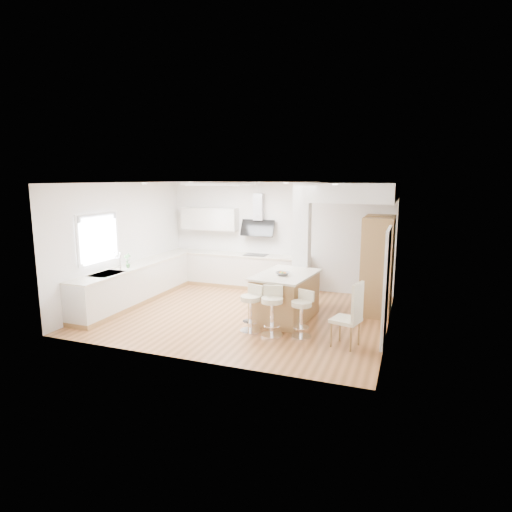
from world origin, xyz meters
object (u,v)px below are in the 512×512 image
at_px(bar_stool_a, 251,306).
at_px(bar_stool_b, 272,308).
at_px(dining_chair, 352,313).
at_px(bar_stool_c, 302,311).
at_px(peninsula, 286,296).

bearing_deg(bar_stool_a, bar_stool_b, 10.01).
xyz_separation_m(bar_stool_a, dining_chair, (1.90, -0.15, 0.12)).
relative_size(bar_stool_a, bar_stool_c, 1.03).
height_order(peninsula, bar_stool_b, peninsula).
relative_size(peninsula, bar_stool_c, 1.95).
bearing_deg(dining_chair, bar_stool_a, -169.32).
relative_size(bar_stool_c, dining_chair, 0.75).
height_order(peninsula, bar_stool_c, peninsula).
relative_size(peninsula, bar_stool_a, 1.89).
xyz_separation_m(bar_stool_b, bar_stool_c, (0.54, 0.11, -0.03)).
distance_m(peninsula, bar_stool_c, 1.07).
bearing_deg(dining_chair, bar_stool_b, -167.96).
xyz_separation_m(bar_stool_b, dining_chair, (1.46, -0.08, 0.10)).
relative_size(bar_stool_a, dining_chair, 0.77).
relative_size(bar_stool_b, dining_chair, 0.80).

